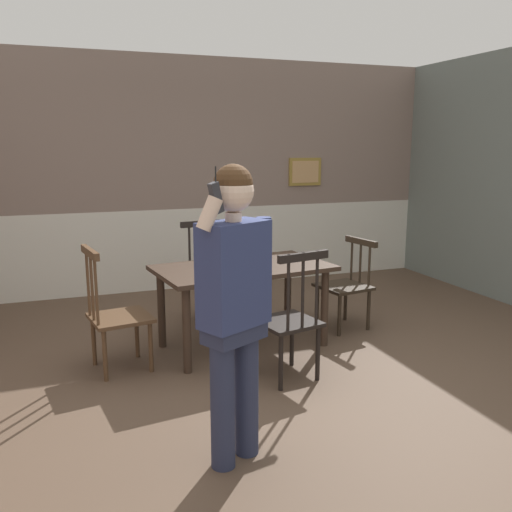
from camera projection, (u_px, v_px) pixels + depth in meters
The scene contains 8 objects.
ground_plane at pixel (283, 385), 4.24m from camera, with size 7.43×7.43×0.00m, color brown.
room_back_partition at pixel (186, 180), 6.92m from camera, with size 6.75×0.17×2.89m.
dining_table at pixel (243, 277), 4.92m from camera, with size 1.64×1.05×0.76m.
chair_near_window at pixel (115, 314), 4.43m from camera, with size 0.53×0.53×1.03m.
chair_by_doorway at pixel (290, 319), 4.25m from camera, with size 0.52×0.52×1.05m.
chair_at_table_head at pixel (346, 284), 5.49m from camera, with size 0.53×0.53×0.90m.
chair_opposite_corner at pixel (208, 275), 5.67m from camera, with size 0.51×0.51×1.05m.
person_figure at pixel (235, 296), 3.04m from camera, with size 0.49×0.37×1.73m.
Camera 1 is at (-1.55, -3.64, 1.83)m, focal length 38.35 mm.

